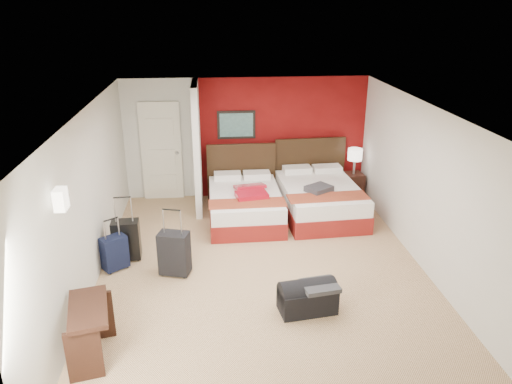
{
  "coord_description": "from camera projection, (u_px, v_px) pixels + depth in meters",
  "views": [
    {
      "loc": [
        -0.73,
        -6.6,
        3.92
      ],
      "look_at": [
        -0.02,
        0.8,
        1.0
      ],
      "focal_mm": 34.35,
      "sensor_mm": 36.0,
      "label": 1
    }
  ],
  "objects": [
    {
      "name": "jacket_draped",
      "position": [
        320.0,
        286.0,
        6.44
      ],
      "size": [
        0.52,
        0.46,
        0.06
      ],
      "primitive_type": "cube",
      "rotation": [
        0.0,
        0.0,
        0.15
      ],
      "color": "#36373B",
      "rests_on": "duffel_bag"
    },
    {
      "name": "suitcase_black",
      "position": [
        127.0,
        241.0,
        7.83
      ],
      "size": [
        0.44,
        0.28,
        0.64
      ],
      "primitive_type": "cube",
      "rotation": [
        0.0,
        0.0,
        0.04
      ],
      "color": "black",
      "rests_on": "ground"
    },
    {
      "name": "duffel_bag",
      "position": [
        307.0,
        298.0,
        6.56
      ],
      "size": [
        0.8,
        0.5,
        0.38
      ],
      "primitive_type": "cube",
      "rotation": [
        0.0,
        0.0,
        0.14
      ],
      "color": "black",
      "rests_on": "ground"
    },
    {
      "name": "bed_left",
      "position": [
        245.0,
        206.0,
        9.27
      ],
      "size": [
        1.35,
        1.92,
        0.57
      ],
      "primitive_type": "cube",
      "rotation": [
        0.0,
        0.0,
        0.01
      ],
      "color": "silver",
      "rests_on": "ground"
    },
    {
      "name": "table_lamp",
      "position": [
        355.0,
        161.0,
        10.12
      ],
      "size": [
        0.39,
        0.39,
        0.54
      ],
      "primitive_type": "cylinder",
      "rotation": [
        0.0,
        0.0,
        0.41
      ],
      "color": "white",
      "rests_on": "nightstand"
    },
    {
      "name": "nightstand",
      "position": [
        353.0,
        186.0,
        10.32
      ],
      "size": [
        0.43,
        0.43,
        0.55
      ],
      "primitive_type": "cube",
      "rotation": [
        0.0,
        0.0,
        0.12
      ],
      "color": "black",
      "rests_on": "ground"
    },
    {
      "name": "red_accent_panel",
      "position": [
        282.0,
        137.0,
        10.22
      ],
      "size": [
        3.5,
        0.04,
        2.5
      ],
      "primitive_type": "cube",
      "color": "maroon",
      "rests_on": "ground"
    },
    {
      "name": "partition_wall",
      "position": [
        197.0,
        148.0,
        9.49
      ],
      "size": [
        0.12,
        1.2,
        2.5
      ],
      "primitive_type": "cube",
      "color": "silver",
      "rests_on": "ground"
    },
    {
      "name": "suitcase_navy",
      "position": [
        115.0,
        254.0,
        7.56
      ],
      "size": [
        0.44,
        0.41,
        0.53
      ],
      "primitive_type": "cube",
      "rotation": [
        0.0,
        0.0,
        0.64
      ],
      "color": "black",
      "rests_on": "ground"
    },
    {
      "name": "jacket_bundle",
      "position": [
        319.0,
        189.0,
        9.06
      ],
      "size": [
        0.56,
        0.54,
        0.11
      ],
      "primitive_type": "cube",
      "rotation": [
        0.0,
        0.0,
        0.57
      ],
      "color": "#3C3B41",
      "rests_on": "bed_right"
    },
    {
      "name": "bed_right",
      "position": [
        320.0,
        200.0,
        9.48
      ],
      "size": [
        1.53,
        2.11,
        0.61
      ],
      "primitive_type": "cube",
      "rotation": [
        0.0,
        0.0,
        0.05
      ],
      "color": "silver",
      "rests_on": "ground"
    },
    {
      "name": "room_walls",
      "position": [
        172.0,
        168.0,
        8.35
      ],
      "size": [
        5.02,
        6.52,
        2.5
      ],
      "color": "silver",
      "rests_on": "ground"
    },
    {
      "name": "desk",
      "position": [
        91.0,
        332.0,
        5.64
      ],
      "size": [
        0.59,
        0.91,
        0.7
      ],
      "primitive_type": "cube",
      "rotation": [
        0.0,
        0.0,
        0.22
      ],
      "color": "black",
      "rests_on": "ground"
    },
    {
      "name": "entry_door",
      "position": [
        161.0,
        151.0,
        10.05
      ],
      "size": [
        0.82,
        0.06,
        2.05
      ],
      "primitive_type": "cube",
      "color": "silver",
      "rests_on": "ground"
    },
    {
      "name": "red_suitcase_open",
      "position": [
        251.0,
        191.0,
        9.06
      ],
      "size": [
        0.69,
        0.86,
        0.1
      ],
      "primitive_type": "cube",
      "rotation": [
        0.0,
        0.0,
        0.17
      ],
      "color": "#A50E1F",
      "rests_on": "bed_left"
    },
    {
      "name": "ground",
      "position": [
        262.0,
        270.0,
        7.61
      ],
      "size": [
        6.5,
        6.5,
        0.0
      ],
      "primitive_type": "plane",
      "color": "#D2AF81",
      "rests_on": "ground"
    },
    {
      "name": "suitcase_charcoal",
      "position": [
        175.0,
        255.0,
        7.4
      ],
      "size": [
        0.51,
        0.39,
        0.66
      ],
      "primitive_type": "cube",
      "rotation": [
        0.0,
        0.0,
        -0.28
      ],
      "color": "black",
      "rests_on": "ground"
    }
  ]
}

